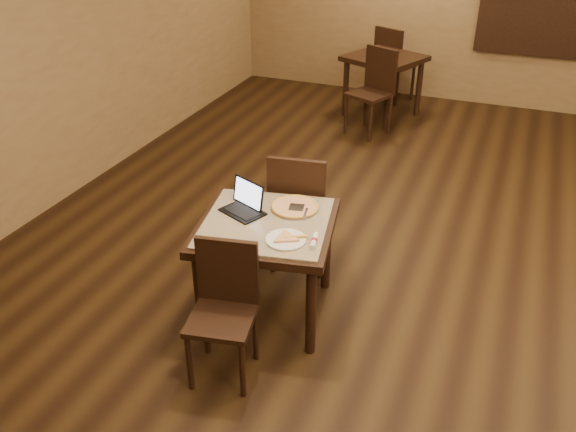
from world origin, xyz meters
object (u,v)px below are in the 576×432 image
at_px(chair_main_far, 299,206).
at_px(chair_main_near, 225,302).
at_px(laptop, 245,203).
at_px(pizza_pan, 295,208).
at_px(other_table_b_chair_far, 392,60).
at_px(other_table_b, 384,66).
at_px(tiled_table, 266,234).
at_px(other_table_b_chair_near, 374,86).

bearing_deg(chair_main_far, chair_main_near, 80.38).
height_order(laptop, pizza_pan, laptop).
xyz_separation_m(pizza_pan, other_table_b_chair_far, (-0.40, 4.72, -0.19)).
height_order(chair_main_far, laptop, chair_main_far).
height_order(other_table_b, other_table_b_chair_far, other_table_b_chair_far).
bearing_deg(chair_main_near, tiled_table, 77.92).
relative_size(tiled_table, laptop, 3.06).
height_order(chair_main_near, other_table_b_chair_far, other_table_b_chair_far).
xyz_separation_m(tiled_table, other_table_b, (-0.25, 4.36, -0.00)).
bearing_deg(chair_main_far, pizza_pan, 97.76).
bearing_deg(chair_main_near, other_table_b, 81.96).
distance_m(laptop, other_table_b_chair_near, 3.67).
distance_m(chair_main_near, laptop, 0.80).
height_order(pizza_pan, other_table_b_chair_near, other_table_b_chair_near).
distance_m(chair_main_near, other_table_b, 4.99).
distance_m(other_table_b_chair_near, other_table_b_chair_far, 1.21).
bearing_deg(laptop, other_table_b_chair_near, 113.82).
bearing_deg(chair_main_far, other_table_b, -94.36).
relative_size(chair_main_near, other_table_b, 0.82).
height_order(tiled_table, pizza_pan, pizza_pan).
xyz_separation_m(laptop, other_table_b_chair_near, (-0.01, 3.66, -0.24)).
relative_size(other_table_b, other_table_b_chair_far, 1.08).
distance_m(chair_main_near, pizza_pan, 0.91).
distance_m(tiled_table, other_table_b_chair_near, 3.76).
height_order(chair_main_far, other_table_b_chair_near, other_table_b_chair_near).
relative_size(chair_main_near, pizza_pan, 2.64).
xyz_separation_m(chair_main_near, pizza_pan, (0.13, 0.86, 0.25)).
xyz_separation_m(laptop, other_table_b, (-0.05, 4.26, -0.16)).
distance_m(chair_main_far, other_table_b_chair_far, 4.36).
bearing_deg(laptop, chair_main_near, -51.91).
bearing_deg(other_table_b_chair_near, other_table_b, 116.37).
xyz_separation_m(chair_main_far, laptop, (-0.21, -0.51, 0.24)).
bearing_deg(other_table_b_chair_far, tiled_table, 116.29).
bearing_deg(chair_main_far, tiled_table, 80.46).
relative_size(chair_main_near, other_table_b_chair_far, 0.89).
bearing_deg(pizza_pan, other_table_b, 95.09).
height_order(other_table_b, other_table_b_chair_near, other_table_b_chair_near).
bearing_deg(tiled_table, other_table_b_chair_near, 82.31).
height_order(chair_main_near, laptop, laptop).
bearing_deg(other_table_b_chair_far, pizza_pan, 117.90).
distance_m(pizza_pan, other_table_b_chair_near, 3.54).
xyz_separation_m(chair_main_near, chair_main_far, (0.03, 1.23, 0.06)).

